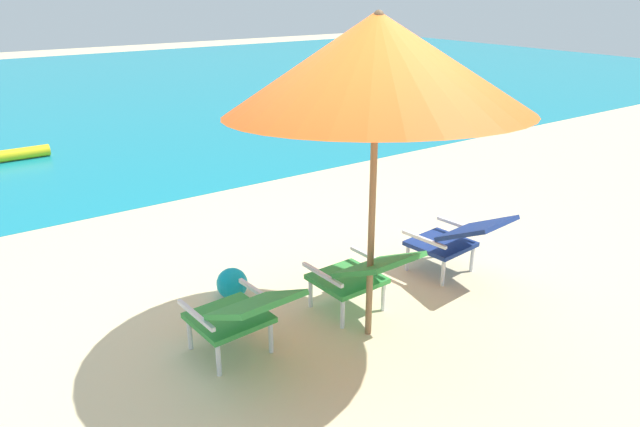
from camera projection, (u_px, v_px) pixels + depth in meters
ground_plane at (166, 187)px, 7.99m from camera, size 40.00×40.00×0.00m
ocean_band at (33, 97)px, 14.40m from camera, size 40.00×18.00×0.01m
lounge_chair_left at (241, 312)px, 4.17m from camera, size 0.59×0.91×0.68m
lounge_chair_center at (361, 273)px, 4.74m from camera, size 0.57×0.90×0.68m
lounge_chair_right at (457, 237)px, 5.41m from camera, size 0.62×0.93×0.68m
beach_umbrella_center at (377, 63)px, 3.91m from camera, size 2.71×2.73×2.47m
beach_ball at (232, 283)px, 5.14m from camera, size 0.27×0.27×0.27m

